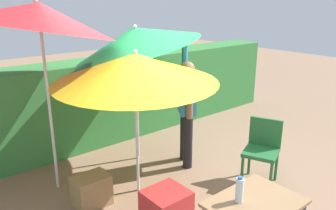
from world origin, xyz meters
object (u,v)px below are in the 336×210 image
(umbrella_orange, at_px, (135,39))
(chair_plastic, at_px, (262,147))
(umbrella_rainbow, at_px, (38,17))
(bottle_water, at_px, (240,190))
(person_vendor, at_px, (187,106))
(umbrella_yellow, at_px, (135,68))
(cooler_box, at_px, (166,208))
(crate_cardboard, at_px, (92,191))

(umbrella_orange, relative_size, chair_plastic, 2.66)
(umbrella_rainbow, bearing_deg, chair_plastic, -37.04)
(chair_plastic, distance_m, bottle_water, 1.88)
(umbrella_rainbow, xyz_separation_m, person_vendor, (1.82, -0.63, -1.32))
(person_vendor, distance_m, chair_plastic, 1.23)
(umbrella_rainbow, bearing_deg, person_vendor, -19.13)
(umbrella_yellow, xyz_separation_m, chair_plastic, (1.46, -0.88, -1.15))
(chair_plastic, xyz_separation_m, cooler_box, (-1.62, 0.11, -0.31))
(umbrella_orange, xyz_separation_m, person_vendor, (0.49, -0.57, -0.97))
(umbrella_yellow, xyz_separation_m, bottle_water, (-0.16, -1.76, -0.76))
(person_vendor, bearing_deg, crate_cardboard, -177.04)
(umbrella_orange, bearing_deg, bottle_water, -105.37)
(crate_cardboard, bearing_deg, umbrella_rainbow, 102.63)
(umbrella_yellow, relative_size, bottle_water, 8.43)
(umbrella_orange, height_order, crate_cardboard, umbrella_orange)
(umbrella_rainbow, xyz_separation_m, umbrella_yellow, (0.80, -0.82, -0.59))
(umbrella_rainbow, relative_size, bottle_water, 10.86)
(umbrella_rainbow, distance_m, cooler_box, 2.67)
(chair_plastic, bearing_deg, umbrella_rainbow, 142.96)
(chair_plastic, distance_m, cooler_box, 1.65)
(umbrella_rainbow, bearing_deg, umbrella_orange, -2.55)
(bottle_water, bearing_deg, person_vendor, 58.65)
(chair_plastic, height_order, cooler_box, chair_plastic)
(person_vendor, relative_size, cooler_box, 4.02)
(person_vendor, bearing_deg, umbrella_orange, 130.78)
(cooler_box, bearing_deg, crate_cardboard, 118.55)
(umbrella_orange, xyz_separation_m, umbrella_yellow, (-0.53, -0.76, -0.24))
(umbrella_rainbow, height_order, umbrella_orange, umbrella_rainbow)
(crate_cardboard, height_order, bottle_water, bottle_water)
(cooler_box, distance_m, crate_cardboard, 0.99)
(umbrella_rainbow, relative_size, person_vendor, 1.39)
(chair_plastic, bearing_deg, umbrella_orange, 119.41)
(person_vendor, height_order, crate_cardboard, person_vendor)
(person_vendor, height_order, chair_plastic, person_vendor)
(cooler_box, xyz_separation_m, bottle_water, (-0.00, -0.99, 0.70))
(umbrella_rainbow, distance_m, person_vendor, 2.34)
(umbrella_yellow, height_order, cooler_box, umbrella_yellow)
(cooler_box, xyz_separation_m, crate_cardboard, (-0.48, 0.87, -0.01))
(umbrella_orange, distance_m, umbrella_yellow, 0.96)
(crate_cardboard, bearing_deg, chair_plastic, -25.16)
(bottle_water, bearing_deg, crate_cardboard, 104.28)
(bottle_water, bearing_deg, chair_plastic, 28.52)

